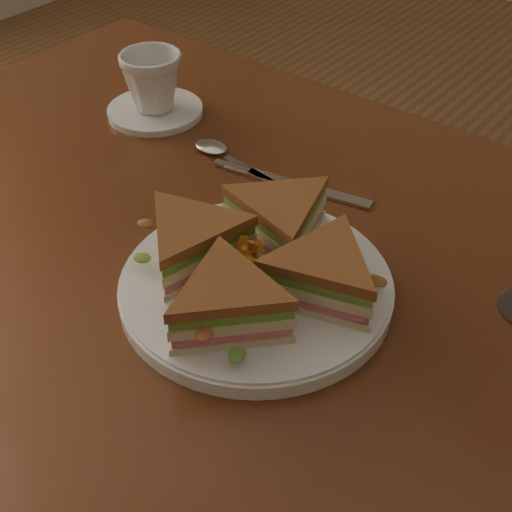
# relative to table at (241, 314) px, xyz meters

# --- Properties ---
(table) EXTENTS (1.20, 0.80, 0.75)m
(table) POSITION_rel_table_xyz_m (0.00, 0.00, 0.00)
(table) COLOR #3A1A0D
(table) RESTS_ON ground
(plate) EXTENTS (0.28, 0.28, 0.02)m
(plate) POSITION_rel_table_xyz_m (0.06, -0.04, 0.11)
(plate) COLOR white
(plate) RESTS_ON table
(sandwich_wedges) EXTENTS (0.30, 0.30, 0.06)m
(sandwich_wedges) POSITION_rel_table_xyz_m (0.06, -0.04, 0.14)
(sandwich_wedges) COLOR beige
(sandwich_wedges) RESTS_ON plate
(crisps_mound) EXTENTS (0.09, 0.09, 0.05)m
(crisps_mound) POSITION_rel_table_xyz_m (0.06, -0.04, 0.14)
(crisps_mound) COLOR orange
(crisps_mound) RESTS_ON plate
(spoon) EXTENTS (0.18, 0.04, 0.01)m
(spoon) POSITION_rel_table_xyz_m (-0.14, 0.14, 0.10)
(spoon) COLOR silver
(spoon) RESTS_ON table
(knife) EXTENTS (0.21, 0.05, 0.00)m
(knife) POSITION_rel_table_xyz_m (-0.04, 0.14, 0.10)
(knife) COLOR silver
(knife) RESTS_ON table
(saucer) EXTENTS (0.14, 0.14, 0.01)m
(saucer) POSITION_rel_table_xyz_m (-0.30, 0.17, 0.10)
(saucer) COLOR white
(saucer) RESTS_ON table
(coffee_cup) EXTENTS (0.11, 0.11, 0.08)m
(coffee_cup) POSITION_rel_table_xyz_m (-0.30, 0.17, 0.15)
(coffee_cup) COLOR white
(coffee_cup) RESTS_ON saucer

